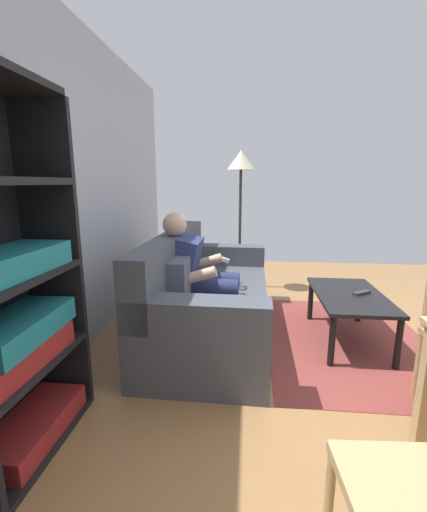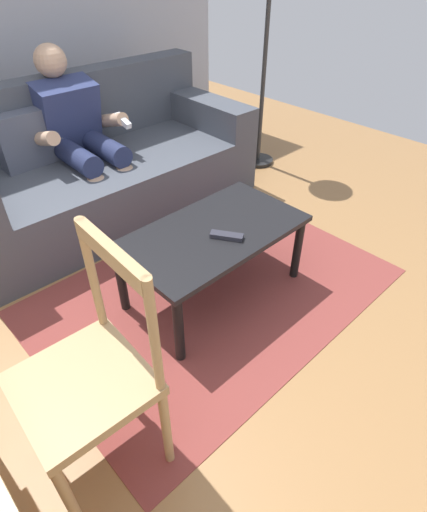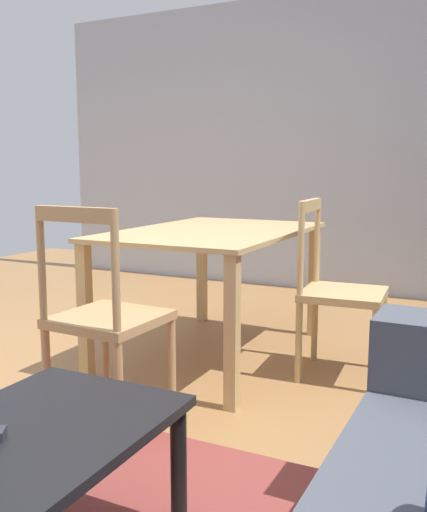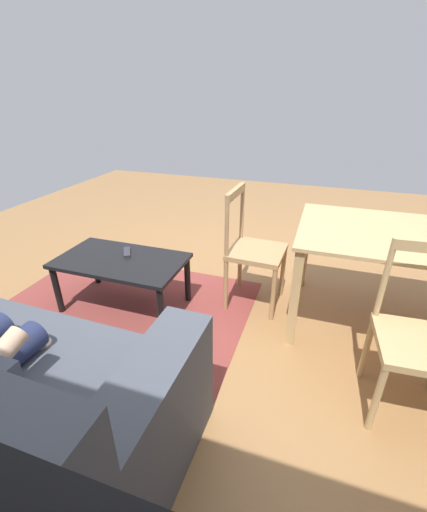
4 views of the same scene
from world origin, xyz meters
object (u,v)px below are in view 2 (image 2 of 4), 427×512
coffee_table (214,239)px  tv_remote (227,236)px  person_lounging (80,135)px  dining_chair_facing_couch (90,379)px  couch (100,168)px

coffee_table → tv_remote: bearing=-89.9°
tv_remote → person_lounging: bearing=58.3°
dining_chair_facing_couch → coffee_table: bearing=22.6°
coffee_table → dining_chair_facing_couch: size_ratio=1.03×
couch → person_lounging: size_ratio=1.92×
coffee_table → tv_remote: tv_remote is taller
couch → person_lounging: person_lounging is taller
coffee_table → dining_chair_facing_couch: bearing=-157.4°
person_lounging → dining_chair_facing_couch: (-0.94, -1.71, -0.11)m
tv_remote → couch: bearing=54.8°
person_lounging → tv_remote: 1.42m
dining_chair_facing_couch → tv_remote: bearing=17.5°
coffee_table → dining_chair_facing_couch: 1.04m
coffee_table → person_lounging: bearing=90.8°
person_lounging → tv_remote: bearing=-89.3°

